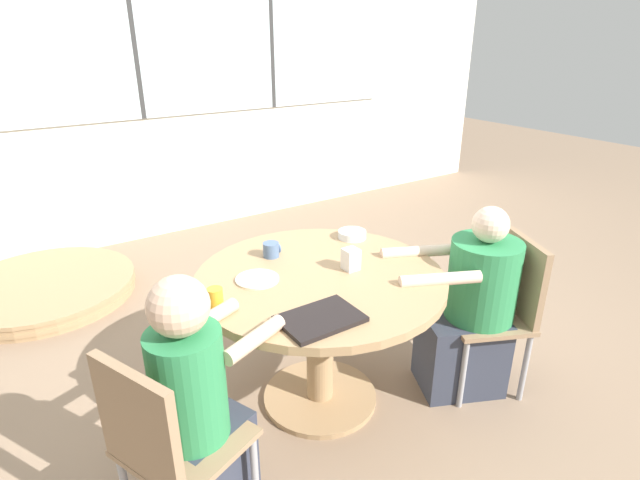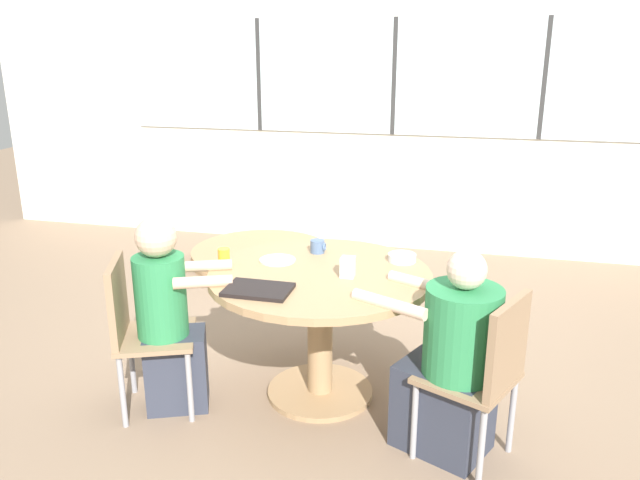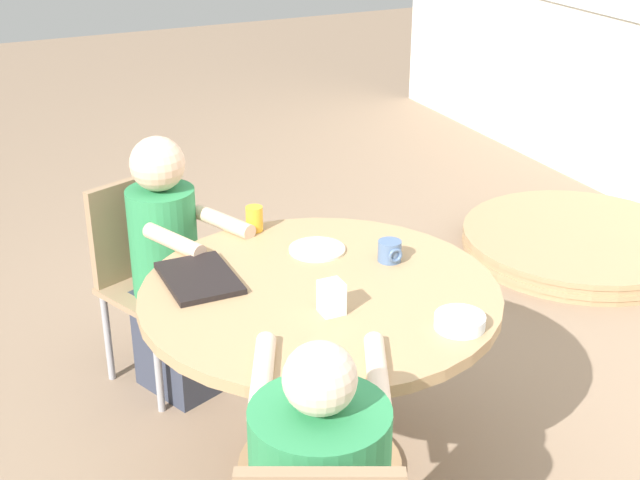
# 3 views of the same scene
# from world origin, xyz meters

# --- Properties ---
(ground_plane) EXTENTS (16.00, 16.00, 0.00)m
(ground_plane) POSITION_xyz_m (0.00, 0.00, 0.00)
(ground_plane) COLOR #8C725B
(dining_table) EXTENTS (1.21, 1.21, 0.74)m
(dining_table) POSITION_xyz_m (0.00, 0.00, 0.57)
(dining_table) COLOR tan
(dining_table) RESTS_ON ground_plane
(chair_for_woman_green_shirt) EXTENTS (0.52, 0.52, 0.85)m
(chair_for_woman_green_shirt) POSITION_xyz_m (-0.90, -0.37, 0.51)
(chair_for_woman_green_shirt) COLOR #937556
(chair_for_woman_green_shirt) RESTS_ON ground_plane
(person_woman_green_shirt) EXTENTS (0.55, 0.43, 1.08)m
(person_woman_green_shirt) POSITION_xyz_m (-0.75, -0.31, 0.50)
(person_woman_green_shirt) COLOR #333847
(person_woman_green_shirt) RESTS_ON ground_plane
(food_tray_dark) EXTENTS (0.32, 0.23, 0.02)m
(food_tray_dark) POSITION_xyz_m (-0.23, -0.34, 0.75)
(food_tray_dark) COLOR black
(food_tray_dark) RESTS_ON dining_table
(coffee_mug) EXTENTS (0.09, 0.08, 0.08)m
(coffee_mug) POSITION_xyz_m (-0.09, 0.31, 0.78)
(coffee_mug) COLOR slate
(coffee_mug) RESTS_ON dining_table
(juice_glass) EXTENTS (0.07, 0.07, 0.10)m
(juice_glass) POSITION_xyz_m (-0.54, -0.02, 0.79)
(juice_glass) COLOR gold
(juice_glass) RESTS_ON dining_table
(milk_carton_small) EXTENTS (0.07, 0.07, 0.11)m
(milk_carton_small) POSITION_xyz_m (0.16, -0.03, 0.80)
(milk_carton_small) COLOR silver
(milk_carton_small) RESTS_ON dining_table
(bowl_white_shallow) EXTENTS (0.16, 0.16, 0.04)m
(bowl_white_shallow) POSITION_xyz_m (0.41, 0.28, 0.76)
(bowl_white_shallow) COLOR silver
(bowl_white_shallow) RESTS_ON dining_table
(plate_tortillas) EXTENTS (0.21, 0.21, 0.01)m
(plate_tortillas) POSITION_xyz_m (-0.28, 0.12, 0.75)
(plate_tortillas) COLOR beige
(plate_tortillas) RESTS_ON dining_table
(folded_table_stack) EXTENTS (1.27, 1.27, 0.12)m
(folded_table_stack) POSITION_xyz_m (-1.07, 2.07, 0.06)
(folded_table_stack) COLOR tan
(folded_table_stack) RESTS_ON ground_plane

